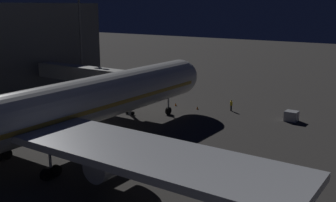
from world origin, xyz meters
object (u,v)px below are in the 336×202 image
object	(u,v)px
ground_crew_marshaller_fwd	(231,105)
baggage_container_near_belt	(291,116)
jet_bridge	(96,76)
apron_floodlight_mast	(80,36)
airliner_at_gate	(20,120)
traffic_cone_nose_starboard	(176,104)
traffic_cone_nose_port	(197,108)

from	to	relation	value
ground_crew_marshaller_fwd	baggage_container_near_belt	bearing A→B (deg)	177.72
jet_bridge	ground_crew_marshaller_fwd	world-z (taller)	jet_bridge
baggage_container_near_belt	apron_floodlight_mast	bearing A→B (deg)	2.11
airliner_at_gate	traffic_cone_nose_starboard	world-z (taller)	airliner_at_gate
traffic_cone_nose_port	traffic_cone_nose_starboard	xyz separation A→B (m)	(4.40, 0.00, 0.00)
ground_crew_marshaller_fwd	traffic_cone_nose_starboard	xyz separation A→B (m)	(9.58, 2.32, -0.75)
airliner_at_gate	apron_floodlight_mast	bearing A→B (deg)	-52.59
traffic_cone_nose_port	apron_floodlight_mast	bearing A→B (deg)	-0.67
jet_bridge	ground_crew_marshaller_fwd	distance (m)	23.29
airliner_at_gate	apron_floodlight_mast	distance (m)	42.36
baggage_container_near_belt	traffic_cone_nose_starboard	bearing A→B (deg)	5.50
airliner_at_gate	jet_bridge	distance (m)	26.96
baggage_container_near_belt	traffic_cone_nose_starboard	size ratio (longest dim) A/B	3.41
ground_crew_marshaller_fwd	traffic_cone_nose_starboard	distance (m)	9.88
airliner_at_gate	traffic_cone_nose_starboard	bearing A→B (deg)	-86.19
jet_bridge	traffic_cone_nose_port	bearing A→B (deg)	-148.13
baggage_container_near_belt	traffic_cone_nose_port	bearing A→B (deg)	7.05
airliner_at_gate	ground_crew_marshaller_fwd	size ratio (longest dim) A/B	37.15
baggage_container_near_belt	traffic_cone_nose_port	distance (m)	15.60
airliner_at_gate	jet_bridge	world-z (taller)	airliner_at_gate
baggage_container_near_belt	traffic_cone_nose_starboard	xyz separation A→B (m)	(19.87, 1.91, -0.50)
traffic_cone_nose_port	traffic_cone_nose_starboard	size ratio (longest dim) A/B	1.00
traffic_cone_nose_port	baggage_container_near_belt	bearing A→B (deg)	-172.95
ground_crew_marshaller_fwd	traffic_cone_nose_port	distance (m)	5.72
apron_floodlight_mast	ground_crew_marshaller_fwd	bearing A→B (deg)	-176.52
airliner_at_gate	apron_floodlight_mast	world-z (taller)	apron_floodlight_mast
apron_floodlight_mast	baggage_container_near_belt	distance (m)	44.46
jet_bridge	traffic_cone_nose_port	world-z (taller)	jet_bridge
ground_crew_marshaller_fwd	traffic_cone_nose_port	size ratio (longest dim) A/B	3.36
baggage_container_near_belt	jet_bridge	bearing A→B (deg)	20.08
airliner_at_gate	baggage_container_near_belt	distance (m)	39.44
apron_floodlight_mast	traffic_cone_nose_starboard	world-z (taller)	apron_floodlight_mast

